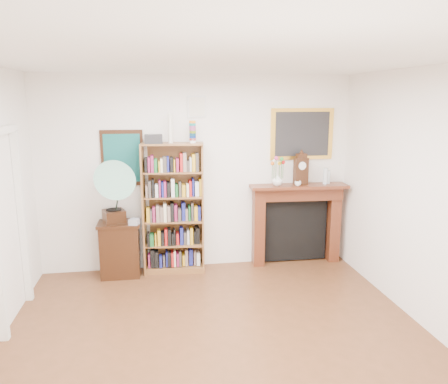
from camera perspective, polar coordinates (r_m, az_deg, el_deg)
name	(u,v)px	position (r m, az deg, el deg)	size (l,w,h in m)	color
room	(225,220)	(3.91, 0.16, -3.65)	(4.51, 5.01, 2.81)	#543119
door_casing	(8,211)	(5.30, -26.41, -2.25)	(0.08, 1.02, 2.17)	white
teal_poster	(122,158)	(6.26, -13.14, 4.35)	(0.58, 0.04, 0.78)	black
small_picture	(197,107)	(6.22, -3.58, 11.07)	(0.26, 0.04, 0.30)	white
gilt_painting	(302,134)	(6.57, 10.15, 7.47)	(0.95, 0.04, 0.75)	gold
bookshelf	(174,201)	(6.21, -6.61, -1.20)	(0.89, 0.39, 2.14)	brown
side_cabinet	(120,249)	(6.35, -13.41, -7.25)	(0.57, 0.42, 0.78)	black
fireplace	(296,216)	(6.68, 9.42, -3.15)	(1.46, 0.41, 1.22)	#4B2111
gramophone	(111,188)	(6.01, -14.49, 0.48)	(0.74, 0.82, 0.90)	black
cd_stack	(134,222)	(6.06, -11.66, -3.83)	(0.12, 0.12, 0.08)	#B7B7C4
mantel_clock	(301,170)	(6.48, 10.01, 2.88)	(0.21, 0.14, 0.46)	black
flower_vase	(277,180)	(6.39, 6.99, 1.57)	(0.16, 0.16, 0.17)	white
teacup	(298,183)	(6.41, 9.62, 1.11)	(0.09, 0.09, 0.07)	white
bottle_left	(325,176)	(6.62, 13.10, 2.04)	(0.07, 0.07, 0.24)	silver
bottle_right	(328,177)	(6.67, 13.45, 1.92)	(0.06, 0.06, 0.20)	silver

